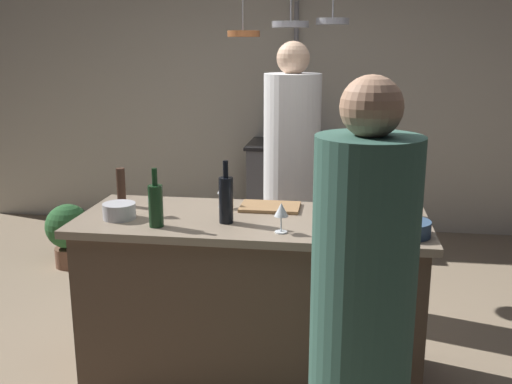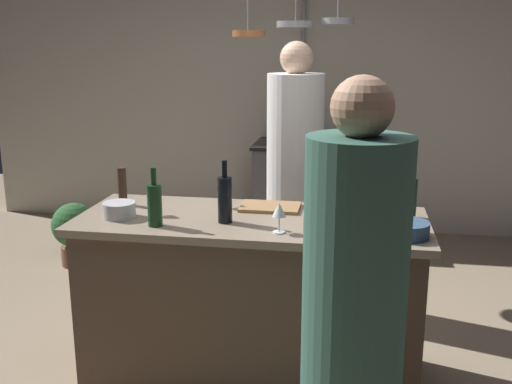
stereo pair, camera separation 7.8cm
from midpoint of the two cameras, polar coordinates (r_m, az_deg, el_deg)
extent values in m
plane|color=gray|center=(3.42, -1.06, -17.11)|extent=(9.00, 9.00, 0.00)
cube|color=beige|center=(5.77, 3.53, 9.38)|extent=(6.40, 0.16, 2.60)
cube|color=brown|center=(3.22, -1.10, -10.55)|extent=(1.72, 0.66, 0.86)
cube|color=gray|center=(3.06, -1.14, -2.86)|extent=(1.80, 0.72, 0.04)
cube|color=#47474C|center=(5.52, 3.04, 0.01)|extent=(0.76, 0.60, 0.86)
cube|color=black|center=(5.43, 3.10, 4.57)|extent=(0.80, 0.64, 0.03)
cylinder|color=white|center=(4.03, 2.85, 0.00)|extent=(0.38, 0.38, 1.58)
sphere|color=#D8AD8C|center=(3.91, 3.01, 12.73)|extent=(0.22, 0.22, 0.22)
cylinder|color=black|center=(2.52, 9.78, -12.25)|extent=(0.26, 0.26, 0.04)
cylinder|color=#33594C|center=(2.16, 8.94, -14.53)|extent=(0.35, 0.35, 1.49)
sphere|color=tan|center=(1.91, 9.89, 8.05)|extent=(0.20, 0.20, 0.20)
cylinder|color=gray|center=(5.65, 3.37, 6.98)|extent=(0.04, 0.04, 2.15)
cylinder|color=#B26638|center=(4.53, -1.71, 14.96)|extent=(0.24, 0.24, 0.04)
cylinder|color=gray|center=(4.50, -1.80, 16.93)|extent=(0.01, 0.01, 0.31)
cylinder|color=gray|center=(4.43, 2.80, 15.78)|extent=(0.27, 0.27, 0.04)
cylinder|color=gray|center=(4.45, 2.85, 17.36)|extent=(0.01, 0.01, 0.25)
cylinder|color=gray|center=(4.44, 6.85, 15.97)|extent=(0.24, 0.24, 0.04)
cylinder|color=gray|center=(4.43, 6.90, 17.43)|extent=(0.01, 0.01, 0.23)
cylinder|color=brown|center=(5.11, -17.82, -5.93)|extent=(0.24, 0.24, 0.16)
sphere|color=#2D6633|center=(5.03, -18.04, -3.14)|extent=(0.36, 0.36, 0.36)
cube|color=#997047|center=(3.22, 0.67, -1.44)|extent=(0.32, 0.22, 0.02)
cylinder|color=#382319|center=(3.35, -13.48, 0.48)|extent=(0.05, 0.05, 0.21)
cylinder|color=black|center=(2.95, -3.66, -0.80)|extent=(0.07, 0.07, 0.23)
cylinder|color=black|center=(2.91, -3.70, 2.20)|extent=(0.03, 0.03, 0.08)
cylinder|color=brown|center=(3.15, 10.56, -0.05)|extent=(0.07, 0.07, 0.23)
cylinder|color=brown|center=(3.12, 10.69, 2.74)|extent=(0.03, 0.03, 0.08)
cylinder|color=#193D23|center=(3.14, 13.83, -0.51)|extent=(0.07, 0.07, 0.20)
cylinder|color=#193D23|center=(3.11, 13.98, 2.08)|extent=(0.03, 0.03, 0.08)
cylinder|color=#143319|center=(2.93, -10.36, -1.35)|extent=(0.07, 0.07, 0.21)
cylinder|color=#143319|center=(2.89, -10.48, 1.43)|extent=(0.03, 0.03, 0.08)
cylinder|color=silver|center=(3.14, -10.40, -2.19)|extent=(0.06, 0.06, 0.01)
cylinder|color=silver|center=(3.13, -10.43, -1.48)|extent=(0.01, 0.01, 0.07)
cone|color=silver|center=(3.11, -10.49, -0.24)|extent=(0.07, 0.07, 0.06)
cylinder|color=silver|center=(2.82, 1.63, -3.86)|extent=(0.06, 0.06, 0.01)
cylinder|color=silver|center=(2.81, 1.63, -3.08)|extent=(0.01, 0.01, 0.07)
cone|color=silver|center=(2.79, 1.64, -1.70)|extent=(0.07, 0.07, 0.06)
cylinder|color=silver|center=(3.25, -3.80, -1.44)|extent=(0.06, 0.06, 0.01)
cylinder|color=silver|center=(3.24, -3.81, -0.75)|extent=(0.01, 0.01, 0.07)
cone|color=silver|center=(3.22, -3.83, 0.45)|extent=(0.07, 0.07, 0.06)
cylinder|color=#B7B7BC|center=(3.12, -13.70, -1.78)|extent=(0.17, 0.17, 0.08)
cylinder|color=#334C6B|center=(2.85, 13.54, -3.39)|extent=(0.22, 0.22, 0.07)
camera|label=1|loc=(0.04, -90.70, -0.18)|focal=41.64mm
camera|label=2|loc=(0.04, 89.30, 0.18)|focal=41.64mm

